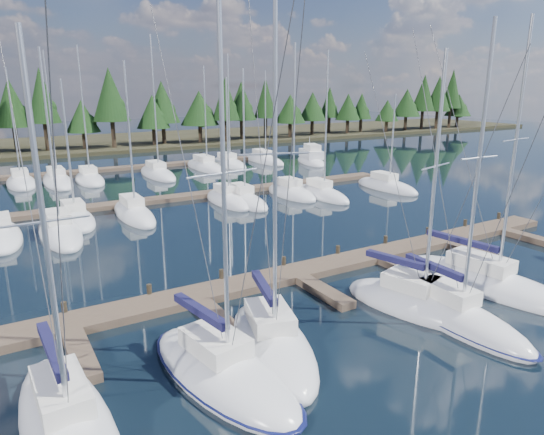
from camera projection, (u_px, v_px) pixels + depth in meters
ground at (209, 226)px, 37.63m from camera, size 260.00×260.00×0.00m
far_shore at (76, 145)px, 87.36m from camera, size 220.00×30.00×0.60m
main_dock at (299, 277)px, 27.08m from camera, size 44.00×6.13×0.90m
back_docks at (138, 182)px, 53.83m from camera, size 50.00×21.80×0.40m
front_sailboat_0 at (68, 427)px, 15.05m from camera, size 3.04×9.24×12.81m
front_sailboat_1 at (222, 372)px, 17.99m from camera, size 4.54×8.87×14.18m
front_sailboat_2 at (272, 344)px, 19.92m from camera, size 5.01×8.43×14.85m
front_sailboat_3 at (416, 304)px, 23.60m from camera, size 4.91×8.08×12.87m
front_sailboat_4 at (453, 316)px, 22.33m from camera, size 2.74×8.61×13.93m
front_sailboat_5 at (487, 283)px, 26.09m from camera, size 4.28×10.50×14.54m
back_sailboat_rows at (155, 188)px, 50.22m from camera, size 47.58×33.08×16.91m
motor_yacht_right at (311, 159)px, 68.44m from camera, size 5.34×9.21×4.37m
tree_line at (65, 106)px, 76.13m from camera, size 184.17×11.52×13.82m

